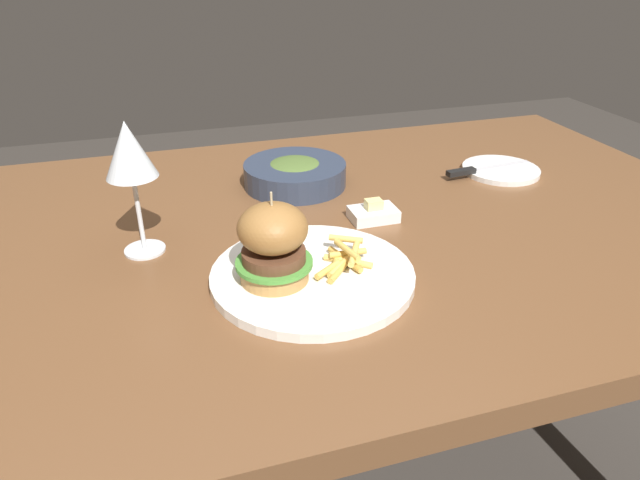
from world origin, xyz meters
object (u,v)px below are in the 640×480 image
object	(u,v)px
burger_sandwich	(273,243)
table_knife	(481,169)
main_plate	(313,276)
bread_plate	(501,170)
soup_bowl	(295,173)
butter_dish	(373,213)
wine_glass	(129,154)

from	to	relation	value
burger_sandwich	table_knife	xyz separation A→B (m)	(0.48, 0.27, -0.05)
burger_sandwich	main_plate	bearing A→B (deg)	3.53
burger_sandwich	bread_plate	size ratio (longest dim) A/B	0.83
main_plate	soup_bowl	bearing A→B (deg)	79.10
main_plate	burger_sandwich	world-z (taller)	burger_sandwich
burger_sandwich	butter_dish	bearing A→B (deg)	37.11
wine_glass	bread_plate	distance (m)	0.72
main_plate	burger_sandwich	distance (m)	0.08
main_plate	wine_glass	world-z (taller)	wine_glass
main_plate	wine_glass	distance (m)	0.30
burger_sandwich	table_knife	size ratio (longest dim) A/B	0.66
butter_dish	soup_bowl	size ratio (longest dim) A/B	0.40
wine_glass	table_knife	distance (m)	0.67
bread_plate	table_knife	xyz separation A→B (m)	(-0.05, -0.00, 0.01)
burger_sandwich	butter_dish	xyz separation A→B (m)	(0.20, 0.15, -0.06)
bread_plate	soup_bowl	size ratio (longest dim) A/B	0.79
burger_sandwich	wine_glass	world-z (taller)	wine_glass
burger_sandwich	soup_bowl	xyz separation A→B (m)	(0.12, 0.34, -0.04)
burger_sandwich	butter_dish	world-z (taller)	burger_sandwich
main_plate	burger_sandwich	size ratio (longest dim) A/B	2.23
main_plate	butter_dish	distance (m)	0.21
wine_glass	main_plate	bearing A→B (deg)	-35.03
burger_sandwich	wine_glass	bearing A→B (deg)	136.45
main_plate	table_knife	distance (m)	0.51
soup_bowl	wine_glass	bearing A→B (deg)	-147.47
main_plate	butter_dish	world-z (taller)	butter_dish
wine_glass	butter_dish	distance (m)	0.40
butter_dish	main_plate	bearing A→B (deg)	-134.85
wine_glass	butter_dish	size ratio (longest dim) A/B	2.58
butter_dish	soup_bowl	bearing A→B (deg)	115.36
main_plate	bread_plate	distance (m)	0.55
main_plate	butter_dish	bearing A→B (deg)	45.15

